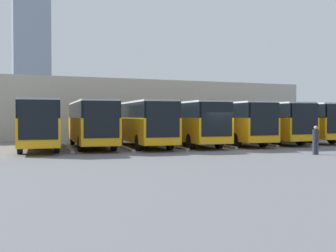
{
  "coord_description": "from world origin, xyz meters",
  "views": [
    {
      "loc": [
        14.1,
        23.97,
        2.28
      ],
      "look_at": [
        1.49,
        -5.42,
        1.5
      ],
      "focal_mm": 45.0,
      "sensor_mm": 36.0,
      "label": 1
    }
  ],
  "objects_px": {
    "bus_0": "(297,121)",
    "bus_5": "(91,122)",
    "bus_3": "(188,122)",
    "bus_6": "(39,122)",
    "bus_2": "(230,121)",
    "bus_4": "(142,122)",
    "bus_1": "(266,121)",
    "pedestrian": "(316,139)"
  },
  "relations": [
    {
      "from": "bus_2",
      "to": "bus_3",
      "type": "distance_m",
      "value": 3.65
    },
    {
      "from": "pedestrian",
      "to": "bus_4",
      "type": "bearing_deg",
      "value": 127.47
    },
    {
      "from": "bus_0",
      "to": "bus_5",
      "type": "distance_m",
      "value": 18.24
    },
    {
      "from": "bus_1",
      "to": "bus_4",
      "type": "distance_m",
      "value": 10.94
    },
    {
      "from": "bus_0",
      "to": "bus_5",
      "type": "height_order",
      "value": "same"
    },
    {
      "from": "bus_0",
      "to": "bus_2",
      "type": "xyz_separation_m",
      "value": [
        7.3,
        0.69,
        0.0
      ]
    },
    {
      "from": "bus_1",
      "to": "bus_5",
      "type": "distance_m",
      "value": 14.61
    },
    {
      "from": "bus_0",
      "to": "bus_6",
      "type": "bearing_deg",
      "value": 5.97
    },
    {
      "from": "bus_3",
      "to": "pedestrian",
      "type": "relative_size",
      "value": 6.55
    },
    {
      "from": "bus_1",
      "to": "bus_2",
      "type": "bearing_deg",
      "value": 9.78
    },
    {
      "from": "bus_0",
      "to": "bus_6",
      "type": "xyz_separation_m",
      "value": [
        21.89,
        -0.08,
        0.0
      ]
    },
    {
      "from": "bus_4",
      "to": "bus_5",
      "type": "distance_m",
      "value": 3.72
    },
    {
      "from": "bus_2",
      "to": "bus_3",
      "type": "relative_size",
      "value": 1.0
    },
    {
      "from": "bus_5",
      "to": "bus_6",
      "type": "relative_size",
      "value": 1.0
    },
    {
      "from": "bus_1",
      "to": "bus_3",
      "type": "xyz_separation_m",
      "value": [
        7.3,
        0.15,
        0.0
      ]
    },
    {
      "from": "bus_5",
      "to": "bus_6",
      "type": "height_order",
      "value": "same"
    },
    {
      "from": "bus_1",
      "to": "bus_4",
      "type": "xyz_separation_m",
      "value": [
        10.94,
        -0.07,
        0.0
      ]
    },
    {
      "from": "bus_4",
      "to": "bus_6",
      "type": "xyz_separation_m",
      "value": [
        7.3,
        -0.47,
        0.0
      ]
    },
    {
      "from": "bus_4",
      "to": "bus_1",
      "type": "bearing_deg",
      "value": -174.16
    },
    {
      "from": "bus_5",
      "to": "pedestrian",
      "type": "distance_m",
      "value": 15.25
    },
    {
      "from": "bus_0",
      "to": "bus_2",
      "type": "distance_m",
      "value": 7.33
    },
    {
      "from": "bus_3",
      "to": "bus_6",
      "type": "relative_size",
      "value": 1.0
    },
    {
      "from": "bus_2",
      "to": "pedestrian",
      "type": "xyz_separation_m",
      "value": [
        0.07,
        9.62,
        -0.93
      ]
    },
    {
      "from": "bus_4",
      "to": "bus_2",
      "type": "bearing_deg",
      "value": -176.13
    },
    {
      "from": "bus_4",
      "to": "pedestrian",
      "type": "height_order",
      "value": "bus_4"
    },
    {
      "from": "bus_1",
      "to": "pedestrian",
      "type": "distance_m",
      "value": 10.57
    },
    {
      "from": "bus_0",
      "to": "bus_1",
      "type": "bearing_deg",
      "value": 13.33
    },
    {
      "from": "bus_0",
      "to": "bus_2",
      "type": "bearing_deg",
      "value": 11.56
    },
    {
      "from": "bus_2",
      "to": "pedestrian",
      "type": "bearing_deg",
      "value": 95.78
    },
    {
      "from": "bus_5",
      "to": "pedestrian",
      "type": "height_order",
      "value": "bus_5"
    },
    {
      "from": "bus_2",
      "to": "bus_4",
      "type": "distance_m",
      "value": 7.3
    },
    {
      "from": "bus_2",
      "to": "bus_3",
      "type": "height_order",
      "value": "same"
    },
    {
      "from": "bus_2",
      "to": "bus_4",
      "type": "height_order",
      "value": "same"
    },
    {
      "from": "bus_2",
      "to": "pedestrian",
      "type": "relative_size",
      "value": 6.55
    },
    {
      "from": "bus_1",
      "to": "bus_5",
      "type": "xyz_separation_m",
      "value": [
        14.59,
        -0.79,
        0.0
      ]
    },
    {
      "from": "pedestrian",
      "to": "bus_0",
      "type": "bearing_deg",
      "value": 55.83
    },
    {
      "from": "bus_2",
      "to": "bus_6",
      "type": "height_order",
      "value": "same"
    },
    {
      "from": "bus_6",
      "to": "bus_1",
      "type": "bearing_deg",
      "value": -175.51
    },
    {
      "from": "pedestrian",
      "to": "bus_3",
      "type": "bearing_deg",
      "value": 111.63
    },
    {
      "from": "bus_3",
      "to": "pedestrian",
      "type": "bearing_deg",
      "value": 116.44
    },
    {
      "from": "bus_3",
      "to": "bus_4",
      "type": "height_order",
      "value": "same"
    },
    {
      "from": "bus_0",
      "to": "bus_4",
      "type": "height_order",
      "value": "same"
    }
  ]
}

